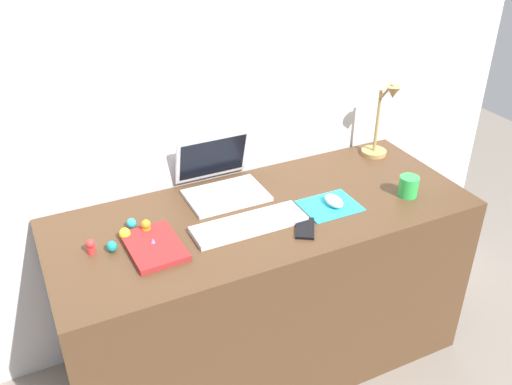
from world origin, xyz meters
TOP-DOWN VIEW (x-y plane):
  - ground_plane at (0.00, 0.00)m, footprint 6.00×6.00m
  - back_wall at (0.00, 0.36)m, footprint 2.77×0.05m
  - desk at (0.00, 0.00)m, footprint 1.57×0.63m
  - laptop at (-0.08, 0.22)m, footprint 0.30×0.27m
  - keyboard at (-0.09, -0.07)m, footprint 0.41×0.13m
  - mousepad at (0.24, -0.07)m, footprint 0.21×0.17m
  - mouse at (0.25, -0.08)m, footprint 0.06×0.10m
  - cell_phone at (0.08, -0.17)m, footprint 0.12×0.14m
  - desk_lamp at (0.65, 0.18)m, footprint 0.11×0.16m
  - notebook_pad at (-0.43, -0.05)m, footprint 0.18×0.25m
  - coffee_mug at (0.55, -0.14)m, footprint 0.07×0.07m
  - toy_figurine_pink at (-0.43, -0.04)m, footprint 0.03×0.03m
  - toy_figurine_cyan at (-0.47, 0.11)m, footprint 0.03×0.03m
  - toy_figurine_orange at (-0.43, 0.05)m, footprint 0.03×0.03m
  - toy_figurine_red at (-0.63, 0.02)m, footprint 0.03×0.03m
  - toy_figurine_yellow at (-0.51, 0.05)m, footprint 0.04×0.04m
  - toy_figurine_teal at (-0.56, -0.00)m, footprint 0.03×0.03m

SIDE VIEW (x-z plane):
  - ground_plane at x=0.00m, z-range 0.00..0.00m
  - desk at x=0.00m, z-range 0.00..0.74m
  - mousepad at x=0.24m, z-range 0.74..0.74m
  - cell_phone at x=0.08m, z-range 0.74..0.75m
  - keyboard at x=-0.09m, z-range 0.74..0.76m
  - notebook_pad at x=-0.43m, z-range 0.74..0.76m
  - toy_figurine_cyan at x=-0.47m, z-range 0.74..0.78m
  - toy_figurine_pink at x=-0.43m, z-range 0.74..0.78m
  - toy_figurine_teal at x=-0.56m, z-range 0.74..0.78m
  - mouse at x=0.25m, z-range 0.74..0.78m
  - toy_figurine_yellow at x=-0.51m, z-range 0.74..0.78m
  - toy_figurine_red at x=-0.63m, z-range 0.74..0.79m
  - toy_figurine_orange at x=-0.43m, z-range 0.74..0.80m
  - coffee_mug at x=0.55m, z-range 0.74..0.82m
  - laptop at x=-0.08m, z-range 0.69..0.90m
  - back_wall at x=0.00m, z-range 0.00..1.68m
  - desk_lamp at x=0.65m, z-range 0.73..1.07m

